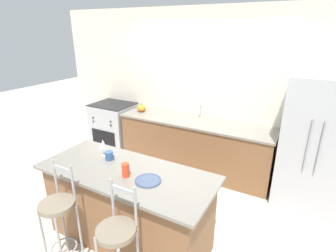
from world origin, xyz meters
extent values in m
plane|color=beige|center=(0.00, 0.00, 0.00)|extent=(18.00, 18.00, 0.00)
cube|color=beige|center=(0.00, 0.72, 1.35)|extent=(6.00, 0.07, 2.70)
cube|color=brown|center=(0.00, 0.39, 0.44)|extent=(2.61, 0.67, 0.87)
cube|color=gray|center=(0.00, 0.39, 0.89)|extent=(2.64, 0.70, 0.03)
cube|color=black|center=(0.00, 0.39, 0.90)|extent=(0.56, 0.36, 0.01)
cylinder|color=#ADAFB5|center=(0.00, 0.61, 1.02)|extent=(0.02, 0.02, 0.22)
cylinder|color=#ADAFB5|center=(0.00, 0.55, 1.12)|extent=(0.02, 0.12, 0.02)
cube|color=brown|center=(0.02, -1.52, 0.44)|extent=(1.84, 0.71, 0.89)
cube|color=gray|center=(0.02, -1.52, 0.91)|extent=(1.96, 0.83, 0.03)
cube|color=#ADAFB5|center=(1.75, 0.33, 0.91)|extent=(0.81, 0.74, 1.82)
cylinder|color=#939399|center=(1.69, -0.05, 1.00)|extent=(0.02, 0.02, 0.69)
cylinder|color=#939399|center=(1.82, -0.05, 1.00)|extent=(0.02, 0.02, 0.69)
cube|color=#ADAFB5|center=(-1.76, 0.37, 0.47)|extent=(0.78, 0.67, 0.94)
cube|color=black|center=(-1.76, 0.03, 0.36)|extent=(0.56, 0.01, 0.30)
cube|color=black|center=(-1.76, 0.37, 0.95)|extent=(0.78, 0.67, 0.02)
cylinder|color=black|center=(-1.98, 0.02, 0.74)|extent=(0.03, 0.02, 0.03)
cylinder|color=black|center=(-1.54, 0.02, 0.74)|extent=(0.03, 0.02, 0.03)
cylinder|color=black|center=(-1.98, 0.02, 0.66)|extent=(0.03, 0.02, 0.03)
cylinder|color=black|center=(-1.54, 0.02, 0.66)|extent=(0.03, 0.02, 0.03)
cylinder|color=#99999E|center=(-0.47, -2.26, 0.37)|extent=(0.02, 0.02, 0.74)
cylinder|color=#99999E|center=(-0.22, -2.26, 0.37)|extent=(0.02, 0.02, 0.74)
cylinder|color=#99999E|center=(-0.47, -2.02, 0.37)|extent=(0.02, 0.02, 0.74)
cylinder|color=#99999E|center=(-0.22, -2.02, 0.37)|extent=(0.02, 0.02, 0.74)
torus|color=#99999E|center=(-0.35, -2.14, 0.24)|extent=(0.26, 0.26, 0.02)
cylinder|color=#7F705B|center=(-0.35, -2.14, 0.76)|extent=(0.34, 0.34, 0.04)
cylinder|color=#99999E|center=(-0.47, -2.02, 0.97)|extent=(0.02, 0.02, 0.38)
cylinder|color=#99999E|center=(-0.22, -2.02, 0.97)|extent=(0.02, 0.02, 0.38)
cube|color=#99999E|center=(-0.35, -2.02, 1.09)|extent=(0.25, 0.02, 0.04)
cylinder|color=#99999E|center=(0.26, -2.01, 0.37)|extent=(0.02, 0.02, 0.74)
cylinder|color=#7F705B|center=(0.38, -2.13, 0.76)|extent=(0.34, 0.34, 0.04)
cylinder|color=#99999E|center=(0.26, -2.01, 0.97)|extent=(0.02, 0.02, 0.38)
cylinder|color=#99999E|center=(0.50, -2.01, 0.97)|extent=(0.02, 0.02, 0.38)
cube|color=#99999E|center=(0.38, -2.01, 1.09)|extent=(0.25, 0.02, 0.04)
cylinder|color=#425170|center=(0.34, -1.57, 0.93)|extent=(0.27, 0.27, 0.01)
torus|color=#425170|center=(0.34, -1.57, 0.94)|extent=(0.26, 0.26, 0.01)
cylinder|color=white|center=(-0.43, -1.36, 0.93)|extent=(0.07, 0.07, 0.00)
cylinder|color=white|center=(-0.43, -1.36, 0.97)|extent=(0.01, 0.01, 0.09)
cone|color=white|center=(-0.43, -1.36, 1.08)|extent=(0.08, 0.08, 0.11)
cylinder|color=#335689|center=(-0.31, -1.40, 0.97)|extent=(0.09, 0.09, 0.10)
torus|color=#335689|center=(-0.26, -1.40, 0.98)|extent=(0.07, 0.01, 0.07)
cylinder|color=red|center=(0.09, -1.60, 1.00)|extent=(0.08, 0.08, 0.15)
ellipsoid|color=orange|center=(-1.08, 0.37, 0.97)|extent=(0.17, 0.17, 0.13)
cylinder|color=brown|center=(-1.08, 0.37, 1.05)|extent=(0.02, 0.02, 0.02)
camera|label=1|loc=(1.61, -3.45, 2.36)|focal=28.00mm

